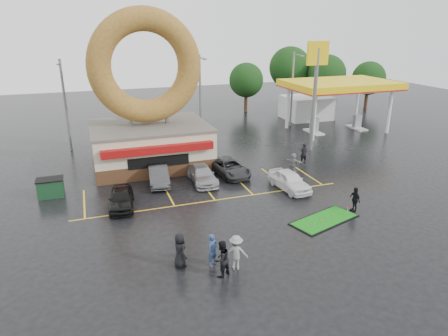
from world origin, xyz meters
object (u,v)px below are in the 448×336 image
object	(u,v)px
donut_shop	(149,116)
streetlight_mid	(200,94)
person_blue	(213,250)
dumpster	(51,188)
putting_green	(324,220)
shell_sign	(316,76)
streetlight_left	(65,103)
car_grey	(229,167)
streetlight_right	(293,88)
person_cameraman	(355,199)
car_white	(289,180)
car_black	(121,198)
gas_station	(324,96)
car_dgrey	(158,175)
car_silver	(202,174)

from	to	relation	value
donut_shop	streetlight_mid	size ratio (longest dim) A/B	1.50
person_blue	dumpster	bearing A→B (deg)	88.83
dumpster	putting_green	distance (m)	19.76
shell_sign	streetlight_left	bearing A→B (deg)	161.01
shell_sign	car_grey	distance (m)	12.91
person_blue	putting_green	world-z (taller)	person_blue
dumpster	shell_sign	bearing A→B (deg)	9.40
streetlight_right	person_cameraman	world-z (taller)	streetlight_right
car_white	person_cameraman	xyz separation A→B (m)	(2.35, -4.88, 0.14)
car_black	person_blue	xyz separation A→B (m)	(3.84, -8.84, 0.22)
putting_green	shell_sign	bearing A→B (deg)	62.55
car_grey	putting_green	size ratio (longest dim) A/B	0.94
gas_station	person_cameraman	distance (m)	25.31
streetlight_right	dumpster	bearing A→B (deg)	-153.10
streetlight_mid	person_blue	xyz separation A→B (m)	(-6.66, -25.35, -3.88)
car_black	person_blue	world-z (taller)	person_blue
car_black	person_blue	size ratio (longest dim) A/B	2.23
donut_shop	streetlight_right	size ratio (longest dim) A/B	1.50
shell_sign	dumpster	size ratio (longest dim) A/B	5.89
streetlight_mid	car_grey	world-z (taller)	streetlight_mid
gas_station	person_cameraman	xyz separation A→B (m)	(-11.60, -22.32, -2.83)
donut_shop	dumpster	distance (m)	10.32
gas_station	car_dgrey	distance (m)	26.78
streetlight_mid	car_black	xyz separation A→B (m)	(-10.50, -16.51, -4.09)
gas_station	person_cameraman	size ratio (longest dim) A/B	7.89
car_dgrey	car_white	size ratio (longest dim) A/B	1.01
streetlight_right	dumpster	xyz separation A→B (m)	(-27.25, -13.82, -4.13)
car_white	person_blue	size ratio (longest dim) A/B	2.36
gas_station	streetlight_left	distance (m)	30.04
car_black	car_dgrey	bearing A→B (deg)	55.16
shell_sign	car_white	size ratio (longest dim) A/B	2.48
shell_sign	dumpster	world-z (taller)	shell_sign
streetlight_mid	dumpster	bearing A→B (deg)	-139.94
streetlight_right	donut_shop	bearing A→B (deg)	-154.79
person_cameraman	car_dgrey	bearing A→B (deg)	-128.48
car_dgrey	car_grey	size ratio (longest dim) A/B	0.90
streetlight_right	putting_green	bearing A→B (deg)	-113.23
donut_shop	streetlight_left	distance (m)	9.87
car_grey	streetlight_left	bearing A→B (deg)	129.24
streetlight_mid	car_black	bearing A→B (deg)	-122.46
donut_shop	putting_green	world-z (taller)	donut_shop
car_silver	car_grey	world-z (taller)	car_grey
person_cameraman	dumpster	bearing A→B (deg)	-115.40
gas_station	person_blue	distance (m)	34.13
donut_shop	person_blue	distance (m)	17.77
person_blue	putting_green	xyz separation A→B (m)	(8.42, 2.50, -0.87)
putting_green	streetlight_mid	bearing A→B (deg)	94.41
streetlight_mid	putting_green	xyz separation A→B (m)	(1.76, -22.85, -4.74)
person_cameraman	putting_green	xyz separation A→B (m)	(-2.64, -0.55, -0.83)
donut_shop	putting_green	bearing A→B (deg)	-59.55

